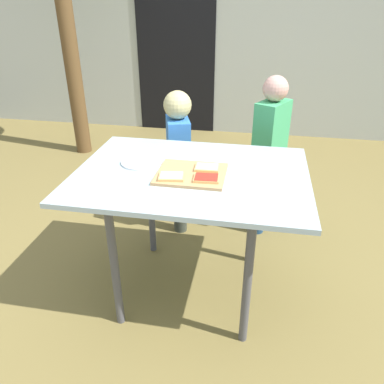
% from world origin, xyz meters
% --- Properties ---
extents(ground_plane, '(16.00, 16.00, 0.00)m').
position_xyz_m(ground_plane, '(0.00, 0.00, 0.00)').
color(ground_plane, olive).
extents(house_wall_back, '(8.00, 0.20, 2.43)m').
position_xyz_m(house_wall_back, '(0.00, 2.89, 1.22)').
color(house_wall_back, '#ADB2A8').
rests_on(house_wall_back, ground).
extents(house_door, '(0.90, 0.02, 2.00)m').
position_xyz_m(house_door, '(-0.69, 2.78, 1.00)').
color(house_door, black).
rests_on(house_door, ground).
extents(dining_table, '(1.13, 0.84, 0.73)m').
position_xyz_m(dining_table, '(0.00, 0.00, 0.66)').
color(dining_table, '#9EB3BA').
rests_on(dining_table, ground).
extents(cutting_board, '(0.32, 0.28, 0.01)m').
position_xyz_m(cutting_board, '(0.01, -0.04, 0.74)').
color(cutting_board, tan).
rests_on(cutting_board, dining_table).
extents(pizza_slice_far_right, '(0.12, 0.10, 0.01)m').
position_xyz_m(pizza_slice_far_right, '(0.07, 0.02, 0.76)').
color(pizza_slice_far_right, '#DEA761').
rests_on(pizza_slice_far_right, cutting_board).
extents(pizza_slice_near_left, '(0.13, 0.11, 0.01)m').
position_xyz_m(pizza_slice_near_left, '(-0.07, -0.11, 0.76)').
color(pizza_slice_near_left, '#DEA761').
rests_on(pizza_slice_near_left, cutting_board).
extents(pizza_slice_near_right, '(0.12, 0.10, 0.01)m').
position_xyz_m(pizza_slice_near_right, '(0.09, -0.10, 0.76)').
color(pizza_slice_near_right, '#DEA761').
rests_on(pizza_slice_near_right, cutting_board).
extents(plate_white_left, '(0.21, 0.21, 0.01)m').
position_xyz_m(plate_white_left, '(-0.27, 0.07, 0.74)').
color(plate_white_left, white).
rests_on(plate_white_left, dining_table).
extents(child_left, '(0.21, 0.27, 0.97)m').
position_xyz_m(child_left, '(-0.21, 0.64, 0.56)').
color(child_left, '#3B3F33').
rests_on(child_left, ground).
extents(child_right, '(0.24, 0.28, 1.07)m').
position_xyz_m(child_right, '(0.39, 0.72, 0.61)').
color(child_right, navy).
rests_on(child_right, ground).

